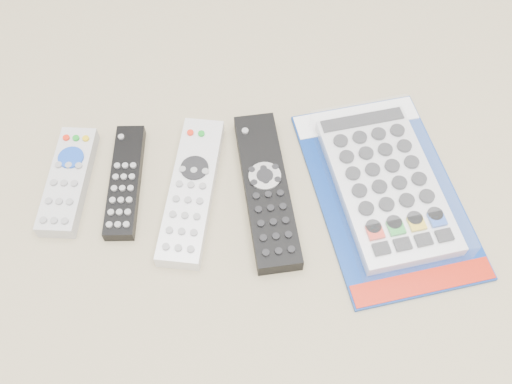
{
  "coord_description": "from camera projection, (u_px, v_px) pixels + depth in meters",
  "views": [
    {
      "loc": [
        -0.0,
        -0.37,
        0.63
      ],
      "look_at": [
        0.03,
        0.0,
        0.01
      ],
      "focal_mm": 40.0,
      "sensor_mm": 36.0,
      "label": 1
    }
  ],
  "objects": [
    {
      "name": "remote_small_grey",
      "position": [
        68.0,
        181.0,
        0.73
      ],
      "size": [
        0.07,
        0.16,
        0.02
      ],
      "rotation": [
        0.0,
        0.0,
        -0.14
      ],
      "color": "#ABABAE",
      "rests_on": "ground"
    },
    {
      "name": "remote_slim_black",
      "position": [
        125.0,
        181.0,
        0.74
      ],
      "size": [
        0.05,
        0.17,
        0.02
      ],
      "rotation": [
        0.0,
        0.0,
        -0.07
      ],
      "color": "black",
      "rests_on": "ground"
    },
    {
      "name": "remote_silver_dvd",
      "position": [
        192.0,
        190.0,
        0.73
      ],
      "size": [
        0.09,
        0.22,
        0.02
      ],
      "rotation": [
        0.0,
        0.0,
        -0.2
      ],
      "color": "silver",
      "rests_on": "ground"
    },
    {
      "name": "remote_large_black",
      "position": [
        266.0,
        189.0,
        0.73
      ],
      "size": [
        0.07,
        0.23,
        0.02
      ],
      "rotation": [
        0.0,
        0.0,
        0.05
      ],
      "color": "black",
      "rests_on": "ground"
    },
    {
      "name": "jumbo_remote_packaged",
      "position": [
        386.0,
        183.0,
        0.73
      ],
      "size": [
        0.21,
        0.31,
        0.04
      ],
      "rotation": [
        0.0,
        0.0,
        0.13
      ],
      "color": "navy",
      "rests_on": "ground"
    }
  ]
}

